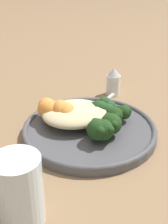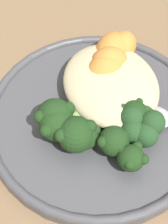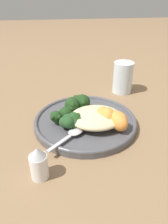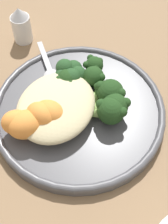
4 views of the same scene
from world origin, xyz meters
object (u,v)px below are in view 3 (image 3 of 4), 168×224
object	(u,v)px
quinoa_mound	(96,117)
water_glass	(123,77)
sweet_potato_chunk_1	(103,115)
plate	(85,121)
sweet_potato_chunk_3	(108,117)
broccoli_stalk_6	(79,119)
broccoli_stalk_4	(70,114)
sweet_potato_chunk_0	(117,119)
spoon	(73,133)
broccoli_stalk_1	(81,105)
salt_shaker	(39,163)
broccoli_stalk_3	(75,110)
kale_tuft	(70,121)
broccoli_stalk_5	(61,117)
sweet_potato_chunk_2	(119,123)
broccoli_stalk_0	(84,104)
broccoli_stalk_2	(74,106)

from	to	relation	value
quinoa_mound	water_glass	size ratio (longest dim) A/B	1.28
sweet_potato_chunk_1	plate	bearing A→B (deg)	-32.19
quinoa_mound	sweet_potato_chunk_3	xyz separation A→B (m)	(-0.03, 0.01, 0.01)
quinoa_mound	broccoli_stalk_6	xyz separation A→B (m)	(0.05, 0.00, -0.00)
broccoli_stalk_4	sweet_potato_chunk_1	size ratio (longest dim) A/B	1.88
broccoli_stalk_6	broccoli_stalk_4	bearing A→B (deg)	-85.99
sweet_potato_chunk_0	sweet_potato_chunk_3	size ratio (longest dim) A/B	1.12
broccoli_stalk_6	sweet_potato_chunk_0	world-z (taller)	sweet_potato_chunk_0
spoon	broccoli_stalk_1	bearing A→B (deg)	-149.26
broccoli_stalk_1	salt_shaker	xyz separation A→B (m)	(0.11, 0.22, -0.00)
broccoli_stalk_3	plate	bearing A→B (deg)	178.83
water_glass	broccoli_stalk_4	bearing A→B (deg)	44.54
broccoli_stalk_6	kale_tuft	bearing A→B (deg)	-13.36
plate	sweet_potato_chunk_0	bearing A→B (deg)	146.14
broccoli_stalk_3	sweet_potato_chunk_0	world-z (taller)	sweet_potato_chunk_0
sweet_potato_chunk_3	broccoli_stalk_3	bearing A→B (deg)	-36.33
broccoli_stalk_4	kale_tuft	size ratio (longest dim) A/B	1.77
broccoli_stalk_5	sweet_potato_chunk_2	distance (m)	0.15
broccoli_stalk_0	broccoli_stalk_3	bearing A→B (deg)	123.05
broccoli_stalk_0	broccoli_stalk_1	distance (m)	0.01
plate	salt_shaker	bearing A→B (deg)	56.73
broccoli_stalk_6	sweet_potato_chunk_0	xyz separation A→B (m)	(-0.10, 0.02, 0.01)
broccoli_stalk_0	kale_tuft	xyz separation A→B (m)	(0.05, 0.08, -0.00)
broccoli_stalk_0	water_glass	xyz separation A→B (m)	(-0.16, -0.15, 0.01)
plate	sweet_potato_chunk_2	size ratio (longest dim) A/B	6.26
quinoa_mound	broccoli_stalk_1	bearing A→B (deg)	-65.64
water_glass	spoon	bearing A→B (deg)	53.56
sweet_potato_chunk_1	spoon	size ratio (longest dim) A/B	0.52
quinoa_mound	broccoli_stalk_3	xyz separation A→B (m)	(0.05, -0.05, -0.00)
broccoli_stalk_6	sweet_potato_chunk_0	distance (m)	0.10
broccoli_stalk_1	broccoli_stalk_6	size ratio (longest dim) A/B	1.39
kale_tuft	salt_shaker	distance (m)	0.16
quinoa_mound	broccoli_stalk_4	xyz separation A→B (m)	(0.07, -0.03, -0.00)
broccoli_stalk_1	sweet_potato_chunk_1	world-z (taller)	sweet_potato_chunk_1
broccoli_stalk_5	sweet_potato_chunk_0	distance (m)	0.15
broccoli_stalk_4	broccoli_stalk_5	bearing A→B (deg)	31.66
broccoli_stalk_4	sweet_potato_chunk_2	world-z (taller)	sweet_potato_chunk_2
sweet_potato_chunk_3	water_glass	world-z (taller)	water_glass
broccoli_stalk_0	spoon	distance (m)	0.13
kale_tuft	broccoli_stalk_1	bearing A→B (deg)	-114.47
kale_tuft	broccoli_stalk_3	bearing A→B (deg)	-108.02
plate	sweet_potato_chunk_1	distance (m)	0.06
broccoli_stalk_4	broccoli_stalk_5	distance (m)	0.03
broccoli_stalk_4	broccoli_stalk_6	bearing A→B (deg)	134.78
broccoli_stalk_0	broccoli_stalk_3	distance (m)	0.04
kale_tuft	quinoa_mound	bearing A→B (deg)	-172.04
broccoli_stalk_2	spoon	bearing A→B (deg)	131.37
broccoli_stalk_6	sweet_potato_chunk_2	distance (m)	0.11
kale_tuft	broccoli_stalk_6	bearing A→B (deg)	-161.32
broccoli_stalk_6	spoon	world-z (taller)	broccoli_stalk_6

